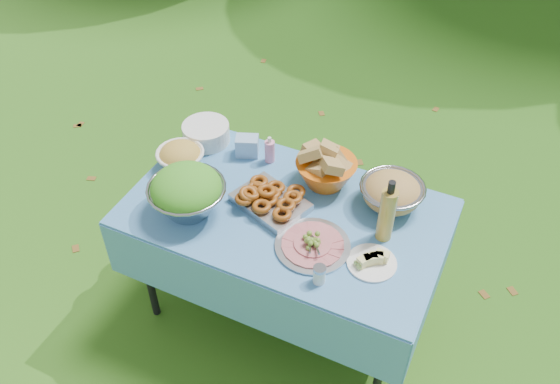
% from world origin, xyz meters
% --- Properties ---
extents(ground, '(80.00, 80.00, 0.00)m').
position_xyz_m(ground, '(0.00, 0.00, 0.00)').
color(ground, '#103E0B').
rests_on(ground, ground).
extents(picnic_table, '(1.46, 0.86, 0.76)m').
position_xyz_m(picnic_table, '(0.00, 0.00, 0.38)').
color(picnic_table, '#81C7F8').
rests_on(picnic_table, ground).
extents(salad_bowl, '(0.46, 0.46, 0.23)m').
position_xyz_m(salad_bowl, '(-0.40, -0.19, 0.88)').
color(salad_bowl, '#999AA0').
rests_on(salad_bowl, picnic_table).
extents(pasta_bowl_white, '(0.29, 0.29, 0.13)m').
position_xyz_m(pasta_bowl_white, '(-0.60, 0.07, 0.83)').
color(pasta_bowl_white, white).
rests_on(pasta_bowl_white, picnic_table).
extents(plate_stack, '(0.26, 0.26, 0.10)m').
position_xyz_m(plate_stack, '(-0.59, 0.30, 0.81)').
color(plate_stack, white).
rests_on(plate_stack, picnic_table).
extents(wipes_box, '(0.14, 0.12, 0.10)m').
position_xyz_m(wipes_box, '(-0.35, 0.29, 0.81)').
color(wipes_box, '#8EB5DF').
rests_on(wipes_box, picnic_table).
extents(sanitizer_bottle, '(0.06, 0.06, 0.15)m').
position_xyz_m(sanitizer_bottle, '(-0.22, 0.29, 0.83)').
color(sanitizer_bottle, pink).
rests_on(sanitizer_bottle, picnic_table).
extents(bread_bowl, '(0.31, 0.31, 0.20)m').
position_xyz_m(bread_bowl, '(0.09, 0.26, 0.86)').
color(bread_bowl, '#D86010').
rests_on(bread_bowl, picnic_table).
extents(pasta_bowl_steel, '(0.35, 0.35, 0.16)m').
position_xyz_m(pasta_bowl_steel, '(0.42, 0.25, 0.84)').
color(pasta_bowl_steel, '#999AA0').
rests_on(pasta_bowl_steel, picnic_table).
extents(fried_tray, '(0.39, 0.33, 0.08)m').
position_xyz_m(fried_tray, '(-0.08, 0.00, 0.80)').
color(fried_tray, '#A5A5A9').
rests_on(fried_tray, picnic_table).
extents(charcuterie_platter, '(0.35, 0.35, 0.08)m').
position_xyz_m(charcuterie_platter, '(0.20, -0.15, 0.80)').
color(charcuterie_platter, '#ABADB2').
rests_on(charcuterie_platter, picnic_table).
extents(oil_bottle, '(0.08, 0.08, 0.32)m').
position_xyz_m(oil_bottle, '(0.46, 0.04, 0.92)').
color(oil_bottle, '#AC8C33').
rests_on(oil_bottle, picnic_table).
extents(cheese_plate, '(0.27, 0.27, 0.06)m').
position_xyz_m(cheese_plate, '(0.47, -0.13, 0.79)').
color(cheese_plate, white).
rests_on(cheese_plate, picnic_table).
extents(shaker, '(0.06, 0.06, 0.09)m').
position_xyz_m(shaker, '(0.30, -0.31, 0.80)').
color(shaker, silver).
rests_on(shaker, picnic_table).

